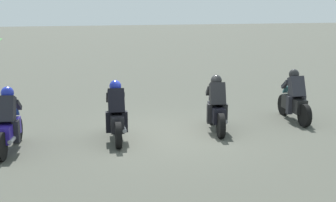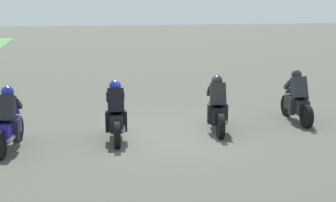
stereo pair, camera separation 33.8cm
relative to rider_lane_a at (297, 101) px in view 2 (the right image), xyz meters
name	(u,v)px [view 2 (the right image)]	position (x,y,z in m)	size (l,w,h in m)	color
ground_plane	(169,134)	(-0.46, 3.91, -0.62)	(120.00, 120.00, 0.00)	#46473E
rider_lane_a	(297,101)	(0.00, 0.00, 0.00)	(2.04, 0.56, 1.51)	black
rider_lane_b	(217,108)	(-0.44, 2.58, 0.00)	(2.03, 0.62, 1.51)	black
rider_lane_c	(116,115)	(-0.62, 5.32, 0.00)	(2.04, 0.56, 1.51)	black
rider_lane_d	(8,124)	(-0.88, 7.88, 0.00)	(2.03, 0.61, 1.51)	black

